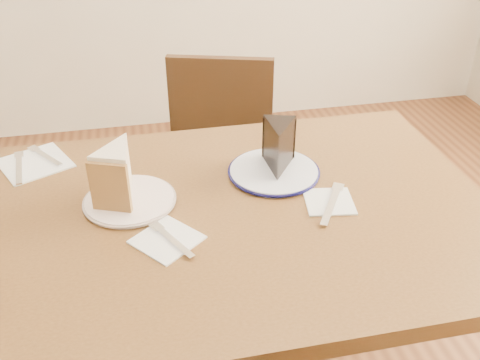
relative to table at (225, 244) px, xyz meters
name	(u,v)px	position (x,y,z in m)	size (l,w,h in m)	color
table	(225,244)	(0.00, 0.00, 0.00)	(1.20, 0.80, 0.75)	#492D14
chair_far	(217,177)	(0.08, 0.58, -0.18)	(0.52, 0.52, 0.84)	black
plate_cream	(130,200)	(-0.20, 0.07, 0.10)	(0.20, 0.20, 0.01)	white
plate_navy	(274,172)	(0.15, 0.12, 0.10)	(0.21, 0.21, 0.01)	white
carrot_cake	(120,172)	(-0.21, 0.09, 0.17)	(0.08, 0.12, 0.11)	white
chocolate_cake	(278,150)	(0.16, 0.13, 0.16)	(0.08, 0.11, 0.10)	black
napkin_cream	(167,240)	(-0.13, -0.08, 0.10)	(0.12, 0.12, 0.00)	white
napkin_navy	(329,202)	(0.24, -0.02, 0.10)	(0.11, 0.11, 0.00)	white
napkin_spare	(35,163)	(-0.43, 0.29, 0.10)	(0.15, 0.15, 0.00)	white
fork_cream	(172,240)	(-0.12, -0.09, 0.10)	(0.01, 0.14, 0.00)	silver
knife_navy	(332,204)	(0.24, -0.04, 0.10)	(0.02, 0.17, 0.00)	silver
fork_spare	(45,156)	(-0.41, 0.32, 0.10)	(0.01, 0.14, 0.00)	silver
knife_spare	(19,167)	(-0.46, 0.27, 0.10)	(0.01, 0.16, 0.00)	silver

